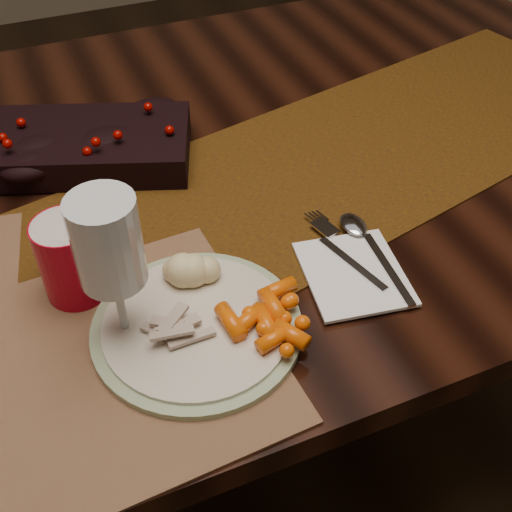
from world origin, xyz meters
name	(u,v)px	position (x,y,z in m)	size (l,w,h in m)	color
floor	(198,433)	(0.00, 0.00, 0.00)	(5.00, 5.00, 0.00)	black
dining_table	(186,328)	(0.00, 0.00, 0.38)	(1.80, 1.00, 0.75)	black
table_runner	(166,239)	(-0.05, -0.16, 0.75)	(1.73, 0.36, 0.00)	#442805
centerpiece	(80,141)	(-0.11, 0.07, 0.79)	(0.33, 0.17, 0.07)	black
placemat_main	(61,381)	(-0.22, -0.33, 0.75)	(0.45, 0.33, 0.00)	olive
dinner_plate	(197,326)	(-0.06, -0.33, 0.76)	(0.24, 0.24, 0.01)	beige
baby_carrots	(263,320)	(0.00, -0.36, 0.78)	(0.11, 0.09, 0.02)	#E45705
mashed_potatoes	(192,259)	(-0.04, -0.25, 0.79)	(0.08, 0.07, 0.04)	#CFC46F
turkey_shreds	(173,332)	(-0.09, -0.34, 0.78)	(0.07, 0.06, 0.02)	#A69893
napkin	(354,273)	(0.15, -0.32, 0.76)	(0.12, 0.14, 0.00)	white
fork	(345,254)	(0.15, -0.29, 0.76)	(0.02, 0.15, 0.00)	white
spoon	(376,254)	(0.19, -0.30, 0.76)	(0.03, 0.17, 0.00)	silver
red_cup	(71,259)	(-0.18, -0.21, 0.81)	(0.08, 0.08, 0.10)	#AE051B
wine_glass	(114,275)	(-0.14, -0.30, 0.85)	(0.07, 0.07, 0.20)	silver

